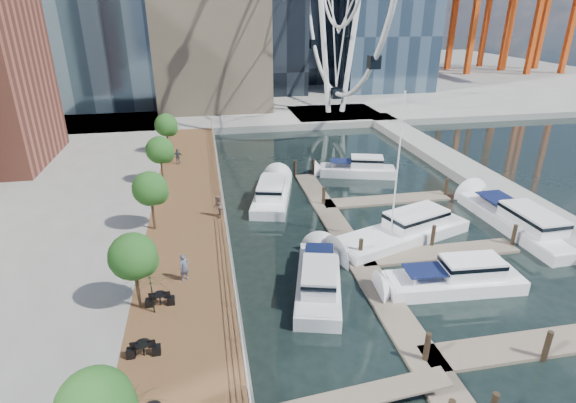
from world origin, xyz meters
The scene contains 16 objects.
ground centered at (0.00, 0.00, 0.00)m, with size 520.00×520.00×0.00m, color black.
boardwalk centered at (-9.00, 15.00, 0.50)m, with size 6.00×60.00×1.00m, color brown.
seawall centered at (-6.00, 15.00, 0.50)m, with size 0.25×60.00×1.00m, color #595954.
land_far centered at (0.00, 102.00, 0.50)m, with size 200.00×114.00×1.00m, color gray.
breakwater centered at (20.00, 20.00, 0.50)m, with size 4.00×60.00×1.00m, color gray.
pier centered at (14.00, 52.00, 0.50)m, with size 14.00×12.00×1.00m, color gray.
railing centered at (-6.10, 15.00, 1.52)m, with size 0.10×60.00×1.05m, color white, non-canonical shape.
floating_docks centered at (7.97, 9.98, 0.49)m, with size 16.00×34.00×2.60m.
street_trees centered at (-11.40, 14.00, 4.29)m, with size 2.60×42.60×4.60m.
cafe_tables centered at (-10.40, -2.00, 1.37)m, with size 2.50×13.70×0.74m.
yacht_foreground centered at (7.73, 3.70, 0.00)m, with size 2.57×9.60×2.15m, color white, non-canonical shape.
pedestrian_near centered at (-8.96, 6.35, 1.90)m, with size 0.65×0.43×1.79m, color #52586E.
pedestrian_mid centered at (-6.52, 15.23, 1.91)m, with size 0.89×0.69×1.83m, color #82665A.
pedestrian_far centered at (-10.16, 29.61, 1.84)m, with size 0.99×0.41×1.69m, color #373F45.
moored_yachts centered at (7.49, 10.67, 0.00)m, with size 23.37×37.54×11.50m.
cafe_seating centered at (-10.31, -3.15, 2.17)m, with size 3.97×15.05×2.40m.
Camera 1 is at (-7.11, -18.07, 16.50)m, focal length 28.00 mm.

